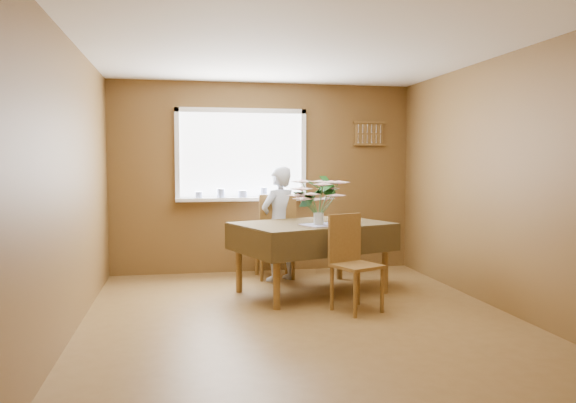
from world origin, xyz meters
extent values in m
plane|color=brown|center=(0.00, 0.00, 0.00)|extent=(4.50, 4.50, 0.00)
plane|color=white|center=(0.00, 0.00, 2.50)|extent=(4.50, 4.50, 0.00)
plane|color=brown|center=(0.00, 2.25, 1.25)|extent=(4.00, 0.00, 4.00)
plane|color=brown|center=(0.00, -2.25, 1.25)|extent=(4.00, 0.00, 4.00)
plane|color=brown|center=(-2.00, 0.00, 1.25)|extent=(0.00, 4.50, 4.50)
plane|color=brown|center=(2.00, 0.00, 1.25)|extent=(0.00, 4.50, 4.50)
cube|color=white|center=(-0.30, 2.23, 1.55)|extent=(1.60, 0.01, 1.10)
cube|color=white|center=(-0.30, 2.22, 2.13)|extent=(1.72, 0.06, 0.06)
cube|color=white|center=(-0.30, 2.22, 0.97)|extent=(1.72, 0.06, 0.06)
cube|color=white|center=(-1.13, 2.22, 1.55)|extent=(0.06, 0.06, 1.22)
cube|color=white|center=(0.53, 2.22, 1.55)|extent=(0.06, 0.06, 1.22)
cube|color=white|center=(-0.30, 2.15, 0.98)|extent=(1.72, 0.20, 0.04)
cylinder|color=white|center=(-0.86, 2.13, 1.04)|extent=(0.09, 0.09, 0.08)
cylinder|color=white|center=(-0.58, 2.13, 1.06)|extent=(0.11, 0.11, 0.12)
cylinder|color=white|center=(-0.30, 2.13, 1.05)|extent=(0.12, 0.12, 0.09)
cylinder|color=white|center=(-0.02, 2.13, 1.06)|extent=(0.10, 0.10, 0.13)
cylinder|color=white|center=(0.26, 2.13, 1.05)|extent=(0.11, 0.11, 0.10)
cube|color=brown|center=(1.45, 2.23, 1.85)|extent=(0.40, 0.03, 0.30)
cube|color=brown|center=(1.45, 2.21, 2.00)|extent=(0.44, 0.04, 0.03)
cube|color=brown|center=(1.45, 2.21, 1.70)|extent=(0.44, 0.04, 0.03)
cylinder|color=brown|center=(-0.17, 0.25, 0.37)|extent=(0.07, 0.07, 0.73)
cylinder|color=brown|center=(1.13, 0.71, 0.37)|extent=(0.07, 0.07, 0.73)
cylinder|color=brown|center=(-0.46, 1.07, 0.37)|extent=(0.07, 0.07, 0.73)
cylinder|color=brown|center=(0.84, 1.53, 0.37)|extent=(0.07, 0.07, 0.73)
cube|color=brown|center=(0.34, 0.89, 0.75)|extent=(1.80, 1.49, 0.04)
cube|color=black|center=(0.34, 0.89, 0.78)|extent=(1.88, 1.57, 0.01)
cube|color=black|center=(0.52, 0.38, 0.63)|extent=(1.52, 0.55, 0.29)
cube|color=black|center=(0.15, 1.41, 0.63)|extent=(1.52, 0.55, 0.29)
cube|color=black|center=(-0.42, 0.62, 0.63)|extent=(0.38, 1.03, 0.29)
cube|color=black|center=(1.09, 1.16, 0.63)|extent=(0.38, 1.03, 0.29)
cube|color=#4773C9|center=(0.42, 0.65, 0.79)|extent=(0.55, 0.48, 0.01)
cylinder|color=brown|center=(0.26, 1.99, 0.25)|extent=(0.04, 0.04, 0.49)
cylinder|color=brown|center=(-0.14, 1.98, 0.25)|extent=(0.04, 0.04, 0.49)
cylinder|color=brown|center=(0.27, 1.60, 0.25)|extent=(0.04, 0.04, 0.49)
cylinder|color=brown|center=(-0.13, 1.59, 0.25)|extent=(0.04, 0.04, 0.49)
cube|color=brown|center=(0.06, 1.79, 0.51)|extent=(0.47, 0.47, 0.03)
cube|color=brown|center=(0.07, 1.58, 0.79)|extent=(0.46, 0.04, 0.54)
cylinder|color=brown|center=(0.50, -0.19, 0.22)|extent=(0.04, 0.04, 0.43)
cylinder|color=brown|center=(0.81, -0.05, 0.22)|extent=(0.04, 0.04, 0.43)
cylinder|color=brown|center=(0.36, 0.13, 0.22)|extent=(0.04, 0.04, 0.43)
cylinder|color=brown|center=(0.68, 0.27, 0.22)|extent=(0.04, 0.04, 0.43)
cube|color=brown|center=(0.59, 0.04, 0.45)|extent=(0.53, 0.53, 0.03)
cube|color=brown|center=(0.51, 0.21, 0.70)|extent=(0.38, 0.19, 0.48)
imported|color=white|center=(0.09, 1.59, 0.70)|extent=(0.61, 0.55, 1.41)
cylinder|color=white|center=(0.35, 0.66, 0.85)|extent=(0.11, 0.11, 0.14)
cylinder|color=#33662D|center=(0.35, 0.66, 0.96)|extent=(0.06, 0.06, 0.10)
cylinder|color=white|center=(0.71, 1.11, 0.79)|extent=(0.24, 0.24, 0.01)
cube|color=silver|center=(0.52, 0.79, 0.79)|extent=(0.11, 0.19, 0.00)
camera|label=1|loc=(-1.09, -5.14, 1.46)|focal=35.00mm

